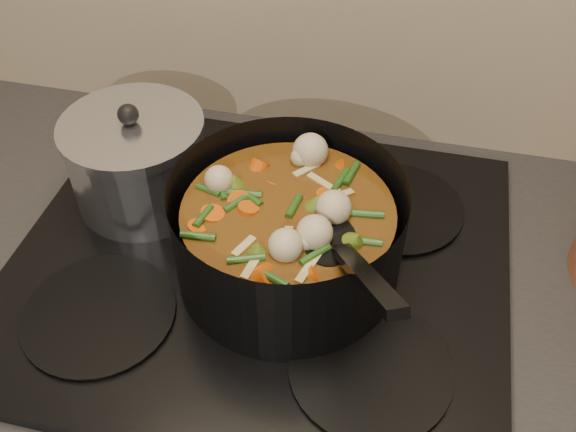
# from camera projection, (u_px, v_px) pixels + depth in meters

# --- Properties ---
(stovetop) EXTENTS (0.62, 0.54, 0.03)m
(stovetop) POSITION_uv_depth(u_px,v_px,m) (260.00, 262.00, 0.82)
(stovetop) COLOR black
(stovetop) RESTS_ON counter
(stockpot) EXTENTS (0.33, 0.36, 0.20)m
(stockpot) POSITION_uv_depth(u_px,v_px,m) (288.00, 235.00, 0.76)
(stockpot) COLOR black
(stockpot) RESTS_ON stovetop
(saucepan) EXTENTS (0.19, 0.19, 0.15)m
(saucepan) POSITION_uv_depth(u_px,v_px,m) (138.00, 161.00, 0.85)
(saucepan) COLOR silver
(saucepan) RESTS_ON stovetop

